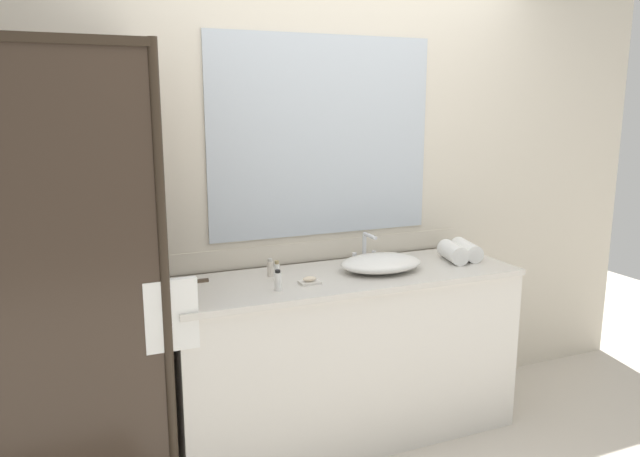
{
  "coord_description": "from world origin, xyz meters",
  "views": [
    {
      "loc": [
        -1.3,
        -2.7,
        1.75
      ],
      "look_at": [
        -0.15,
        0.0,
        1.15
      ],
      "focal_mm": 34.19,
      "sensor_mm": 36.0,
      "label": 1
    }
  ],
  "objects": [
    {
      "name": "ground_plane",
      "position": [
        0.0,
        0.0,
        0.0
      ],
      "size": [
        8.0,
        8.0,
        0.0
      ],
      "primitive_type": "plane",
      "color": "beige"
    },
    {
      "name": "wall_back_with_mirror",
      "position": [
        0.0,
        0.34,
        1.31
      ],
      "size": [
        4.4,
        0.06,
        2.6
      ],
      "color": "beige",
      "rests_on": "ground_plane"
    },
    {
      "name": "vanity_cabinet",
      "position": [
        0.0,
        0.01,
        0.45
      ],
      "size": [
        1.8,
        0.58,
        0.9
      ],
      "color": "silver",
      "rests_on": "ground_plane"
    },
    {
      "name": "shower_enclosure",
      "position": [
        -1.28,
        -0.19,
        1.02
      ],
      "size": [
        1.2,
        0.59,
        2.0
      ],
      "color": "#2D2319",
      "rests_on": "ground_plane"
    },
    {
      "name": "sink_basin",
      "position": [
        0.19,
        -0.01,
        0.94
      ],
      "size": [
        0.44,
        0.32,
        0.08
      ],
      "primitive_type": "ellipsoid",
      "color": "white",
      "rests_on": "vanity_cabinet"
    },
    {
      "name": "faucet",
      "position": [
        0.19,
        0.17,
        0.96
      ],
      "size": [
        0.17,
        0.15,
        0.17
      ],
      "color": "silver",
      "rests_on": "vanity_cabinet"
    },
    {
      "name": "soap_dish",
      "position": [
        -0.24,
        -0.08,
        0.91
      ],
      "size": [
        0.1,
        0.07,
        0.04
      ],
      "color": "silver",
      "rests_on": "vanity_cabinet"
    },
    {
      "name": "amenity_bottle_lotion",
      "position": [
        -0.37,
        0.12,
        0.94
      ],
      "size": [
        0.03,
        0.03,
        0.09
      ],
      "color": "silver",
      "rests_on": "vanity_cabinet"
    },
    {
      "name": "amenity_bottle_shampoo",
      "position": [
        -0.37,
        0.04,
        0.95
      ],
      "size": [
        0.03,
        0.03,
        0.1
      ],
      "color": "white",
      "rests_on": "vanity_cabinet"
    },
    {
      "name": "amenity_bottle_conditioner",
      "position": [
        -0.42,
        -0.12,
        0.95
      ],
      "size": [
        0.03,
        0.03,
        0.1
      ],
      "color": "white",
      "rests_on": "vanity_cabinet"
    },
    {
      "name": "rolled_towel_near_edge",
      "position": [
        0.76,
        0.03,
        0.95
      ],
      "size": [
        0.15,
        0.26,
        0.1
      ],
      "primitive_type": "cylinder",
      "rotation": [
        1.57,
        0.0,
        -0.23
      ],
      "color": "white",
      "rests_on": "vanity_cabinet"
    },
    {
      "name": "rolled_towel_middle",
      "position": [
        0.65,
        0.01,
        0.95
      ],
      "size": [
        0.15,
        0.24,
        0.1
      ],
      "primitive_type": "cylinder",
      "rotation": [
        1.57,
        0.0,
        -0.23
      ],
      "color": "white",
      "rests_on": "vanity_cabinet"
    }
  ]
}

